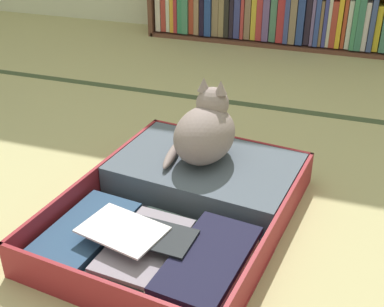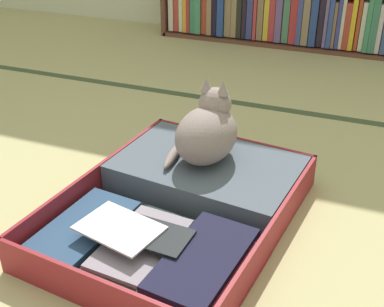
{
  "view_description": "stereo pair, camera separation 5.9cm",
  "coord_description": "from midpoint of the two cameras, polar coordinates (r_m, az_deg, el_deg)",
  "views": [
    {
      "loc": [
        0.5,
        -1.03,
        1.0
      ],
      "look_at": [
        0.05,
        0.29,
        0.22
      ],
      "focal_mm": 47.86,
      "sensor_mm": 36.0,
      "label": 1
    },
    {
      "loc": [
        0.55,
        -1.01,
        1.0
      ],
      "look_at": [
        0.05,
        0.29,
        0.22
      ],
      "focal_mm": 47.86,
      "sensor_mm": 36.0,
      "label": 2
    }
  ],
  "objects": [
    {
      "name": "ground_plane",
      "position": [
        1.52,
        -6.45,
        -12.16
      ],
      "size": [
        10.0,
        10.0,
        0.0
      ],
      "primitive_type": "plane",
      "color": "tan"
    },
    {
      "name": "tatami_border",
      "position": [
        2.5,
        5.22,
        5.52
      ],
      "size": [
        4.8,
        0.05,
        0.0
      ],
      "color": "#3F4C30",
      "rests_on": "ground_plane"
    },
    {
      "name": "open_suitcase",
      "position": [
        1.67,
        -1.5,
        -5.32
      ],
      "size": [
        0.74,
        0.93,
        0.12
      ],
      "color": "maroon",
      "rests_on": "ground_plane"
    },
    {
      "name": "black_cat",
      "position": [
        1.73,
        0.6,
        2.46
      ],
      "size": [
        0.25,
        0.29,
        0.28
      ],
      "color": "gray",
      "rests_on": "open_suitcase"
    }
  ]
}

